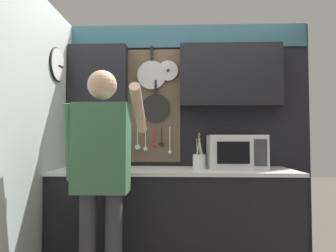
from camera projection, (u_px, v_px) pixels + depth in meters
The scene contains 7 objects.
base_cabinet_counter at pixel (174, 223), 2.64m from camera, with size 2.10×0.65×0.94m.
back_wall_unit at pixel (176, 115), 2.97m from camera, with size 2.67×0.20×2.36m.
side_wall at pixel (36, 140), 2.32m from camera, with size 0.07×1.60×2.36m.
microwave at pixel (236, 152), 2.70m from camera, with size 0.50×0.35×0.30m.
knife_block at pixel (113, 158), 2.73m from camera, with size 0.12×0.16×0.26m.
utensil_crock at pixel (199, 160), 2.70m from camera, with size 0.12×0.12×0.35m.
person at pixel (102, 167), 2.10m from camera, with size 0.54×0.60×1.69m.
Camera 1 is at (0.03, -2.68, 1.20)m, focal length 32.00 mm.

